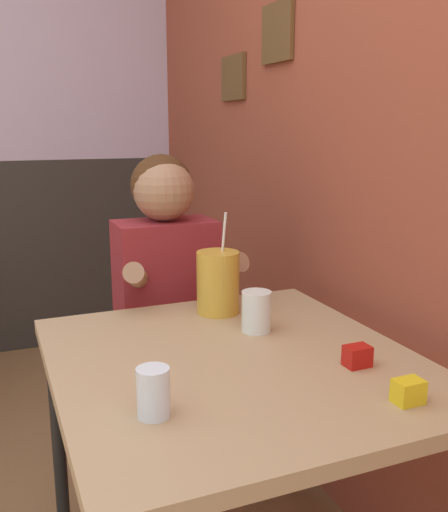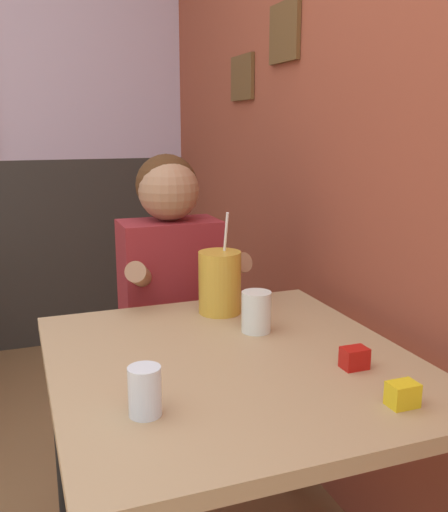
% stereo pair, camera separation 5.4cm
% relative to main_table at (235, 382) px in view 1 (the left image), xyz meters
% --- Properties ---
extents(brick_wall_right, '(0.08, 4.46, 2.70)m').
position_rel_main_table_xyz_m(brick_wall_right, '(0.54, 0.95, 0.68)').
color(brick_wall_right, brown).
rests_on(brick_wall_right, ground_plane).
extents(main_table, '(0.86, 0.95, 0.73)m').
position_rel_main_table_xyz_m(main_table, '(0.00, 0.00, 0.00)').
color(main_table, tan).
rests_on(main_table, ground_plane).
extents(person_seated, '(0.42, 0.41, 1.20)m').
position_rel_main_table_xyz_m(person_seated, '(0.02, 0.65, -0.03)').
color(person_seated, maroon).
rests_on(person_seated, ground_plane).
extents(cocktail_pitcher, '(0.13, 0.13, 0.31)m').
position_rel_main_table_xyz_m(cocktail_pitcher, '(0.09, 0.34, 0.16)').
color(cocktail_pitcher, gold).
rests_on(cocktail_pitcher, main_table).
extents(glass_near_pitcher, '(0.07, 0.07, 0.10)m').
position_rel_main_table_xyz_m(glass_near_pitcher, '(-0.26, -0.20, 0.12)').
color(glass_near_pitcher, silver).
rests_on(glass_near_pitcher, main_table).
extents(glass_center, '(0.08, 0.08, 0.11)m').
position_rel_main_table_xyz_m(glass_center, '(0.13, 0.15, 0.12)').
color(glass_center, silver).
rests_on(glass_center, main_table).
extents(condiment_ketchup, '(0.06, 0.04, 0.05)m').
position_rel_main_table_xyz_m(condiment_ketchup, '(0.25, -0.16, 0.09)').
color(condiment_ketchup, '#B7140F').
rests_on(condiment_ketchup, main_table).
extents(condiment_mustard, '(0.06, 0.04, 0.05)m').
position_rel_main_table_xyz_m(condiment_mustard, '(0.23, -0.35, 0.09)').
color(condiment_mustard, yellow).
rests_on(condiment_mustard, main_table).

